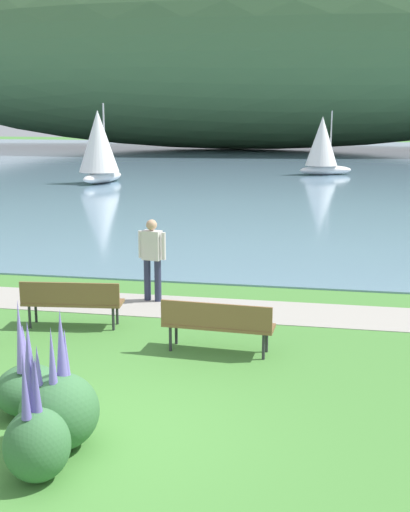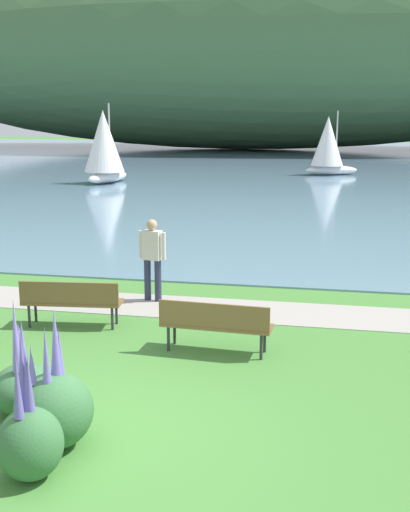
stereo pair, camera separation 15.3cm
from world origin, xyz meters
name	(u,v)px [view 1 (the left image)]	position (x,y,z in m)	size (l,w,h in m)	color
ground_plane	(99,434)	(0.00, 0.00, 0.00)	(200.00, 200.00, 0.00)	#478438
bay_water	(294,161)	(0.00, 47.08, 0.02)	(180.00, 80.00, 0.04)	#6B8EA8
distant_hillside	(238,49)	(-7.26, 65.06, 10.72)	(86.61, 28.00, 21.36)	#42663D
shoreline_path	(189,308)	(0.00, 5.25, 0.01)	(60.00, 1.50, 0.01)	#A39E93
park_bench_near_camera	(72,300)	(-1.82, 3.68, 0.52)	(1.84, 0.67, 0.88)	brown
park_bench_further_along	(217,322)	(0.97, 2.90, 0.52)	(1.83, 0.58, 0.88)	brown
person_at_shoreline	(152,255)	(-0.83, 5.59, 0.98)	(0.60, 0.29, 1.71)	#282D47
echium_bush_closest_to_camera	(28,387)	(-1.07, 0.36, 0.36)	(0.85, 0.85, 1.58)	#386B3D
echium_bush_beside_closest	(37,439)	(-0.29, -1.05, 0.46)	(0.70, 0.70, 1.65)	#386B3D
echium_bush_far_cluster	(59,408)	(-0.33, -0.38, 0.49)	(0.92, 0.92, 1.66)	#386B3D
sailboat_nearest_to_shore	(99,146)	(-9.72, 27.17, 2.09)	(2.60, 3.85, 4.37)	white
sailboat_mid_bay	(322,145)	(2.36, 34.73, 1.92)	(3.52, 2.58, 3.99)	white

